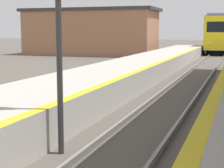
% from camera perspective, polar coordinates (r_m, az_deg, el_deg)
% --- Properties ---
extents(train, '(2.70, 17.55, 4.22)m').
position_cam_1_polar(train, '(46.71, 16.45, 7.38)').
color(train, black).
rests_on(train, ground).
extents(signal_near, '(0.36, 0.31, 4.32)m').
position_cam_1_polar(signal_near, '(7.58, -8.23, 11.79)').
color(signal_near, '#2D2D2D').
rests_on(signal_near, ground).
extents(station_building, '(13.88, 5.41, 4.73)m').
position_cam_1_polar(station_building, '(38.88, -3.32, 7.94)').
color(station_building, '#9E6B4C').
rests_on(station_building, ground).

